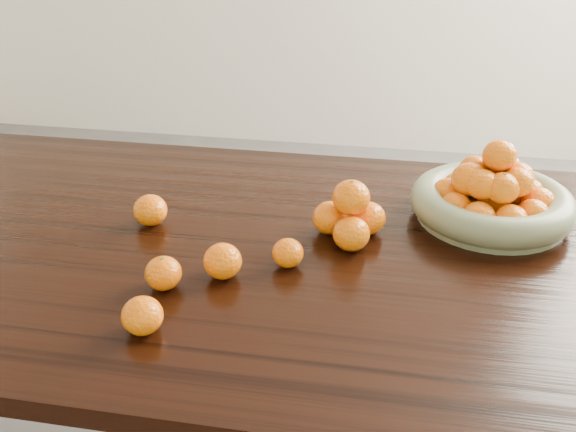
% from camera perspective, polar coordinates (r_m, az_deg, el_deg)
% --- Properties ---
extents(dining_table, '(2.00, 1.00, 0.75)m').
position_cam_1_polar(dining_table, '(1.36, 0.50, -5.99)').
color(dining_table, black).
rests_on(dining_table, ground).
extents(fruit_bowl, '(0.35, 0.35, 0.18)m').
position_cam_1_polar(fruit_bowl, '(1.46, 17.70, 1.53)').
color(fruit_bowl, '#727A59').
rests_on(fruit_bowl, dining_table).
extents(orange_pyramid, '(0.15, 0.15, 0.13)m').
position_cam_1_polar(orange_pyramid, '(1.32, 5.54, -0.03)').
color(orange_pyramid, orange).
rests_on(orange_pyramid, dining_table).
extents(loose_orange_0, '(0.07, 0.07, 0.06)m').
position_cam_1_polar(loose_orange_0, '(1.19, -11.02, -5.02)').
color(loose_orange_0, orange).
rests_on(loose_orange_0, dining_table).
extents(loose_orange_1, '(0.07, 0.07, 0.07)m').
position_cam_1_polar(loose_orange_1, '(1.20, -5.83, -4.02)').
color(loose_orange_1, orange).
rests_on(loose_orange_1, dining_table).
extents(loose_orange_2, '(0.07, 0.07, 0.06)m').
position_cam_1_polar(loose_orange_2, '(1.09, -12.81, -8.63)').
color(loose_orange_2, orange).
rests_on(loose_orange_2, dining_table).
extents(loose_orange_3, '(0.07, 0.07, 0.07)m').
position_cam_1_polar(loose_orange_3, '(1.41, -12.14, 0.51)').
color(loose_orange_3, orange).
rests_on(loose_orange_3, dining_table).
extents(loose_orange_4, '(0.06, 0.06, 0.06)m').
position_cam_1_polar(loose_orange_4, '(1.23, -0.01, -3.30)').
color(loose_orange_4, orange).
rests_on(loose_orange_4, dining_table).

